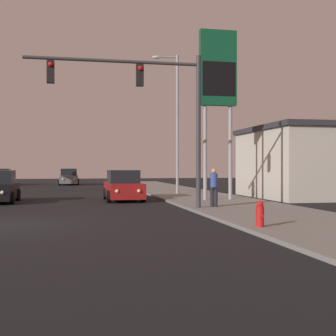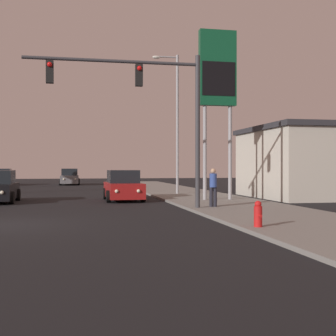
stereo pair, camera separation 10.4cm
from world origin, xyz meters
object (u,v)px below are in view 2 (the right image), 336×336
at_px(traffic_light_mast, 149,98).
at_px(street_lamp, 175,117).
at_px(pedestrian_on_sidewalk, 213,186).
at_px(car_blue, 2,178).
at_px(gas_station_sign, 218,77).
at_px(car_grey, 70,177).
at_px(car_red, 123,187).
at_px(fire_hydrant, 258,214).

distance_m(traffic_light_mast, street_lamp, 10.87).
xyz_separation_m(traffic_light_mast, pedestrian_on_sidewalk, (2.86, 0.29, -3.69)).
bearing_deg(car_blue, traffic_light_mast, 107.14).
distance_m(gas_station_sign, pedestrian_on_sidewalk, 7.19).
bearing_deg(gas_station_sign, pedestrian_on_sidewalk, -109.79).
bearing_deg(car_grey, traffic_light_mast, 97.59).
relative_size(car_grey, traffic_light_mast, 0.59).
xyz_separation_m(car_red, fire_hydrant, (2.58, -13.01, -0.27)).
height_order(street_lamp, fire_hydrant, street_lamp).
height_order(car_red, traffic_light_mast, traffic_light_mast).
xyz_separation_m(car_blue, gas_station_sign, (14.61, -25.41, 5.86)).
distance_m(car_red, gas_station_sign, 7.83).
bearing_deg(traffic_light_mast, street_lamp, 72.05).
xyz_separation_m(car_grey, traffic_light_mast, (3.58, -30.26, 3.97)).
bearing_deg(fire_hydrant, traffic_light_mast, 108.13).
bearing_deg(fire_hydrant, gas_station_sign, 78.56).
bearing_deg(car_blue, car_red, 110.90).
bearing_deg(car_grey, pedestrian_on_sidewalk, 102.96).
bearing_deg(car_grey, car_blue, 3.44).
relative_size(gas_station_sign, pedestrian_on_sidewalk, 5.39).
xyz_separation_m(car_blue, pedestrian_on_sidewalk, (13.08, -29.67, 0.27)).
height_order(car_grey, street_lamp, street_lamp).
bearing_deg(car_grey, street_lamp, 110.01).
distance_m(car_blue, gas_station_sign, 29.89).
bearing_deg(car_red, fire_hydrant, 99.90).
distance_m(car_blue, pedestrian_on_sidewalk, 32.42).
bearing_deg(car_grey, fire_hydrant, 99.68).
relative_size(traffic_light_mast, street_lamp, 0.81).
relative_size(car_grey, pedestrian_on_sidewalk, 2.59).
bearing_deg(car_blue, street_lamp, 122.96).
xyz_separation_m(car_grey, street_lamp, (6.93, -19.92, 4.36)).
relative_size(fire_hydrant, pedestrian_on_sidewalk, 0.46).
relative_size(car_blue, car_grey, 1.00).
height_order(street_lamp, gas_station_sign, same).
relative_size(car_blue, gas_station_sign, 0.48).
bearing_deg(pedestrian_on_sidewalk, traffic_light_mast, -174.28).
xyz_separation_m(gas_station_sign, fire_hydrant, (-2.25, -11.09, -6.13)).
xyz_separation_m(car_blue, street_lamp, (13.57, -19.62, 4.36)).
bearing_deg(traffic_light_mast, gas_station_sign, 45.98).
distance_m(car_grey, street_lamp, 21.54).
distance_m(traffic_light_mast, fire_hydrant, 8.09).
distance_m(car_red, car_grey, 24.01).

